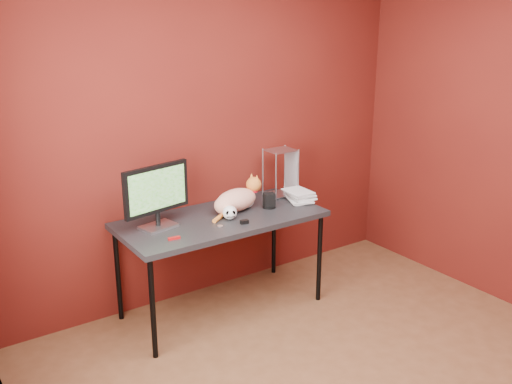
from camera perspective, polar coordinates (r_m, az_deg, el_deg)
room at (r=3.02m, az=12.28°, el=3.12°), size 3.52×3.52×2.61m
desk at (r=4.18m, az=-3.51°, el=-3.15°), size 1.50×0.70×0.75m
monitor at (r=3.93m, az=-9.92°, el=-0.14°), size 0.51×0.21×0.45m
cat at (r=4.26m, az=-1.97°, el=-0.78°), size 0.51×0.27×0.25m
skull_mug at (r=4.09m, az=-2.63°, el=-2.06°), size 0.11×0.11×0.10m
speaker at (r=4.34m, az=1.32°, el=-0.91°), size 0.10×0.10×0.11m
book_stack at (r=4.38m, az=3.46°, el=4.89°), size 0.25×0.28×0.94m
wire_rack at (r=4.60m, az=2.46°, el=2.00°), size 0.23×0.19×0.38m
pocket_knife at (r=3.79m, az=-8.19°, el=-4.60°), size 0.08×0.03×0.02m
black_gadget at (r=4.02m, az=-1.17°, el=-3.00°), size 0.06×0.04×0.03m
washer at (r=3.99m, az=-3.62°, el=-3.41°), size 0.04×0.04×0.00m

